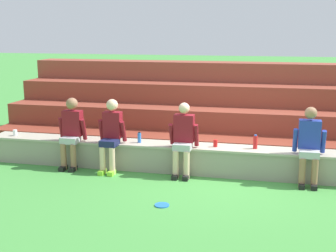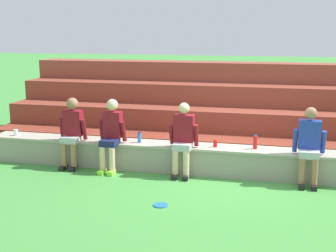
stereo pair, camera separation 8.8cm
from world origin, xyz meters
name	(u,v)px [view 1 (the left image)]	position (x,y,z in m)	size (l,w,h in m)	color
ground_plane	(225,178)	(0.00, 0.00, 0.00)	(80.00, 80.00, 0.00)	#428E3D
stone_seating_wall	(227,160)	(0.00, 0.26, 0.28)	(9.51, 0.56, 0.52)	gray
brick_bleachers	(238,114)	(0.00, 2.71, 0.69)	(10.62, 3.00, 1.85)	maroon
person_far_left	(71,130)	(-2.96, 0.01, 0.74)	(0.55, 0.52, 1.36)	#996B4C
person_left_of_center	(111,133)	(-2.16, -0.01, 0.73)	(0.52, 0.59, 1.36)	beige
person_center	(183,137)	(-0.77, 0.00, 0.72)	(0.54, 0.51, 1.35)	beige
person_right_of_center	(309,143)	(1.43, 0.02, 0.73)	(0.55, 0.54, 1.35)	#996B4C
water_bottle_near_left	(255,142)	(0.51, 0.28, 0.64)	(0.08, 0.08, 0.26)	red
water_bottle_mid_left	(139,138)	(-1.67, 0.23, 0.62)	(0.07, 0.07, 0.21)	blue
plastic_cup_right_end	(215,143)	(-0.21, 0.24, 0.58)	(0.08, 0.08, 0.13)	red
plastic_cup_left_end	(15,133)	(-4.31, 0.21, 0.58)	(0.08, 0.08, 0.12)	white
frisbee	(162,205)	(-0.79, -1.54, 0.01)	(0.22, 0.22, 0.02)	blue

